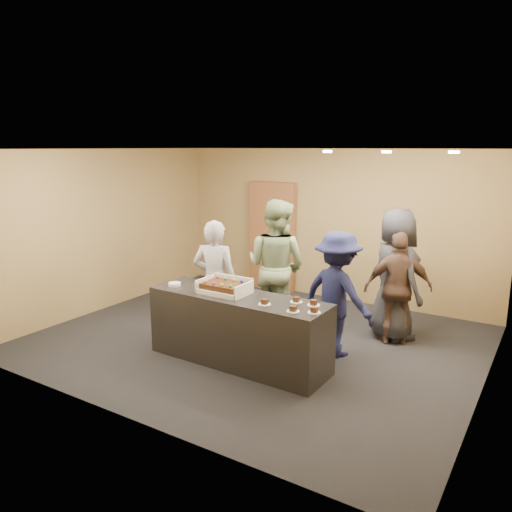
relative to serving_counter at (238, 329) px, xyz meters
name	(u,v)px	position (x,y,z in m)	size (l,w,h in m)	color
room	(257,249)	(-0.20, 0.76, 0.90)	(6.04, 6.00, 2.70)	black
serving_counter	(238,329)	(0.00, 0.00, 0.00)	(2.40, 0.70, 0.90)	black
storage_cabinet	(272,237)	(-1.35, 3.17, 0.59)	(0.95, 0.15, 2.08)	brown
cake_box	(225,289)	(-0.21, 0.02, 0.49)	(0.62, 0.43, 0.18)	white
sheet_cake	(224,286)	(-0.21, 0.00, 0.55)	(0.53, 0.37, 0.11)	#381D0C
plate_stack	(175,284)	(-0.97, -0.08, 0.47)	(0.17, 0.17, 0.04)	white
slice_a	(265,303)	(0.48, -0.14, 0.47)	(0.15, 0.15, 0.07)	white
slice_b	(296,300)	(0.76, 0.14, 0.47)	(0.15, 0.15, 0.07)	white
slice_c	(293,310)	(0.89, -0.19, 0.47)	(0.15, 0.15, 0.07)	white
slice_d	(314,304)	(0.98, 0.14, 0.47)	(0.15, 0.15, 0.07)	white
slice_e	(314,311)	(1.11, -0.10, 0.47)	(0.15, 0.15, 0.07)	white
person_server_grey	(215,282)	(-0.69, 0.45, 0.42)	(0.64, 0.42, 1.75)	#A4A4AA
person_sage_man	(276,267)	(-0.16, 1.25, 0.55)	(0.97, 0.75, 1.99)	gray
person_navy_man	(337,294)	(0.96, 0.91, 0.39)	(1.08, 0.62, 1.67)	#161940
person_brown_extra	(398,288)	(1.52, 1.74, 0.35)	(0.94, 0.39, 1.60)	brown
person_dark_suit	(395,274)	(1.42, 1.91, 0.50)	(0.93, 0.60, 1.90)	#26252B
ceiling_spotlights	(386,152)	(1.40, 1.26, 2.22)	(1.72, 0.12, 0.03)	#FFEAC6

